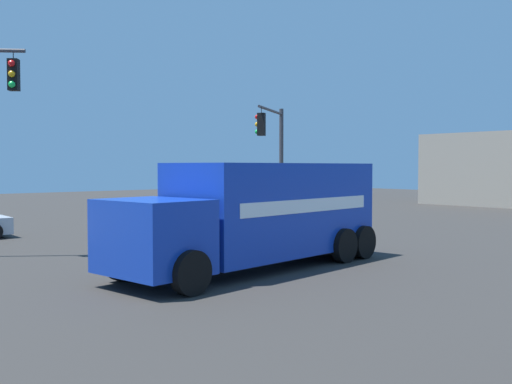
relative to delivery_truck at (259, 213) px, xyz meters
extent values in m
plane|color=#33302D|center=(-0.50, 0.53, -1.51)|extent=(100.00, 100.00, 0.00)
cube|color=#1438AD|center=(-0.09, 0.69, 0.11)|extent=(3.19, 6.74, 2.54)
cube|color=#1438AD|center=(0.46, -3.63, -0.31)|extent=(2.62, 2.19, 1.70)
cube|color=black|center=(0.56, -4.48, 0.03)|extent=(2.01, 0.33, 0.88)
cube|color=#B2B2B7|center=(-0.48, 3.81, -1.32)|extent=(2.31, 0.49, 0.21)
cube|color=white|center=(1.11, 0.84, 0.23)|extent=(0.70, 5.41, 0.36)
cube|color=white|center=(-1.29, 0.53, 0.23)|extent=(0.70, 5.41, 0.36)
cylinder|color=black|center=(1.68, -3.42, -1.01)|extent=(0.40, 1.03, 1.00)
cylinder|color=black|center=(-0.78, -3.73, -1.01)|extent=(0.40, 1.03, 1.00)
cylinder|color=black|center=(0.94, 2.48, -1.01)|extent=(0.40, 1.03, 1.00)
cylinder|color=black|center=(-1.52, 2.17, -1.01)|extent=(0.40, 1.03, 1.00)
cylinder|color=black|center=(0.81, 3.52, -1.01)|extent=(0.40, 1.03, 1.00)
cylinder|color=black|center=(-1.65, 3.21, -1.01)|extent=(0.40, 1.03, 1.00)
cylinder|color=#38383D|center=(-6.17, -4.45, 4.65)|extent=(0.03, 0.03, 0.25)
cube|color=black|center=(-6.17, -4.45, 4.05)|extent=(0.42, 0.42, 0.95)
sphere|color=red|center=(-6.02, -4.55, 4.36)|extent=(0.20, 0.20, 0.20)
sphere|color=#EFA314|center=(-6.02, -4.55, 4.05)|extent=(0.20, 0.20, 0.20)
sphere|color=#19CC4C|center=(-6.02, -4.55, 3.74)|extent=(0.20, 0.20, 0.20)
cylinder|color=#38383D|center=(-8.36, 8.71, 1.26)|extent=(0.20, 0.20, 5.54)
cylinder|color=#38383D|center=(-7.31, 7.09, 3.78)|extent=(2.19, 3.30, 0.12)
cylinder|color=#38383D|center=(-6.46, 5.77, 3.65)|extent=(0.03, 0.03, 0.25)
cube|color=black|center=(-6.46, 5.77, 3.05)|extent=(0.41, 0.41, 0.95)
sphere|color=red|center=(-6.61, 5.67, 3.37)|extent=(0.20, 0.20, 0.20)
sphere|color=#EFA314|center=(-6.61, 5.67, 3.06)|extent=(0.20, 0.20, 0.20)
sphere|color=#19CC4C|center=(-6.61, 5.67, 2.75)|extent=(0.20, 0.20, 0.20)
camera|label=1|loc=(12.20, -10.66, 1.29)|focal=41.51mm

